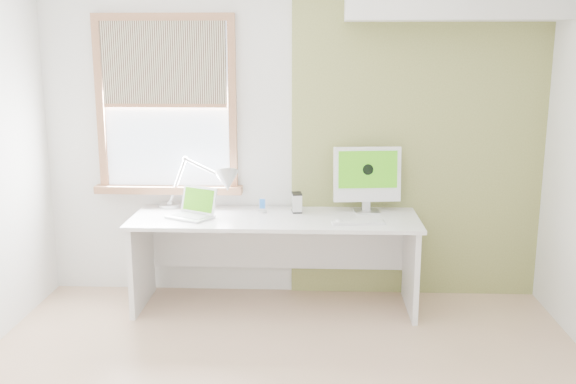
# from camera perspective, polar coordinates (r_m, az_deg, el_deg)

# --- Properties ---
(room) EXTENTS (4.04, 3.54, 2.64)m
(room) POSITION_cam_1_polar(r_m,az_deg,el_deg) (3.47, -0.76, 1.11)
(room) COLOR tan
(room) RESTS_ON ground
(accent_wall) EXTENTS (2.00, 0.02, 2.60)m
(accent_wall) POSITION_cam_1_polar(r_m,az_deg,el_deg) (5.24, 11.37, 4.73)
(accent_wall) COLOR olive
(accent_wall) RESTS_ON room
(window) EXTENTS (1.20, 0.14, 1.42)m
(window) POSITION_cam_1_polar(r_m,az_deg,el_deg) (5.26, -10.71, 7.47)
(window) COLOR #8F5A3B
(window) RESTS_ON room
(desk) EXTENTS (2.20, 0.70, 0.73)m
(desk) POSITION_cam_1_polar(r_m,az_deg,el_deg) (5.06, -1.12, -4.18)
(desk) COLOR white
(desk) RESTS_ON room
(desk_lamp) EXTENTS (0.72, 0.40, 0.42)m
(desk_lamp) POSITION_cam_1_polar(r_m,az_deg,el_deg) (5.11, -6.38, 0.74)
(desk_lamp) COLOR silver
(desk_lamp) RESTS_ON desk
(laptop) EXTENTS (0.40, 0.38, 0.22)m
(laptop) POSITION_cam_1_polar(r_m,az_deg,el_deg) (4.99, -8.32, -1.55)
(laptop) COLOR silver
(laptop) RESTS_ON desk
(phone_dock) EXTENTS (0.07, 0.07, 0.12)m
(phone_dock) POSITION_cam_1_polar(r_m,az_deg,el_deg) (5.08, -2.27, -1.43)
(phone_dock) COLOR silver
(phone_dock) RESTS_ON desk
(external_drive) EXTENTS (0.09, 0.13, 0.15)m
(external_drive) POSITION_cam_1_polar(r_m,az_deg,el_deg) (5.08, 0.78, -0.93)
(external_drive) COLOR silver
(external_drive) RESTS_ON desk
(imac) EXTENTS (0.53, 0.19, 0.52)m
(imac) POSITION_cam_1_polar(r_m,az_deg,el_deg) (5.09, 7.00, 1.44)
(imac) COLOR silver
(imac) RESTS_ON desk
(keyboard) EXTENTS (0.40, 0.15, 0.02)m
(keyboard) POSITION_cam_1_polar(r_m,az_deg,el_deg) (4.78, 6.25, -2.69)
(keyboard) COLOR white
(keyboard) RESTS_ON desk
(mouse) EXTENTS (0.06, 0.10, 0.03)m
(mouse) POSITION_cam_1_polar(r_m,az_deg,el_deg) (4.79, 4.53, -2.57)
(mouse) COLOR white
(mouse) RESTS_ON desk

